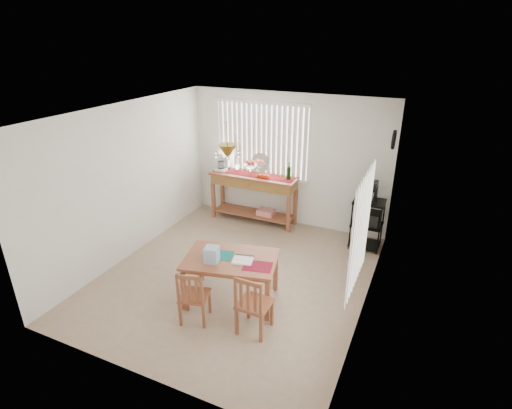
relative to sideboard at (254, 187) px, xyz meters
The scene contains 10 objects.
ground 2.20m from the sideboard, 73.26° to the right, with size 4.00×4.50×0.01m, color tan.
room_shell 2.26m from the sideboard, 73.06° to the right, with size 4.20×4.70×2.70m.
sideboard is the anchor object (origin of this frame).
sideboard_items 0.50m from the sideboard, behind, with size 1.68×0.42×0.76m.
wire_cart 2.30m from the sideboard, ahead, with size 0.53×0.43×0.91m.
cart_items 2.32m from the sideboard, ahead, with size 0.21×0.26×0.37m.
dining_table 2.67m from the sideboard, 72.27° to the right, with size 1.44×1.10×0.69m.
table_items 2.77m from the sideboard, 75.04° to the right, with size 1.06×0.48×0.22m.
chair_left 3.25m from the sideboard, 79.57° to the right, with size 0.46×0.46×0.80m.
chair_right 3.36m from the sideboard, 65.43° to the right, with size 0.41×0.41×0.87m.
Camera 1 is at (2.54, -4.80, 3.60)m, focal length 28.00 mm.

